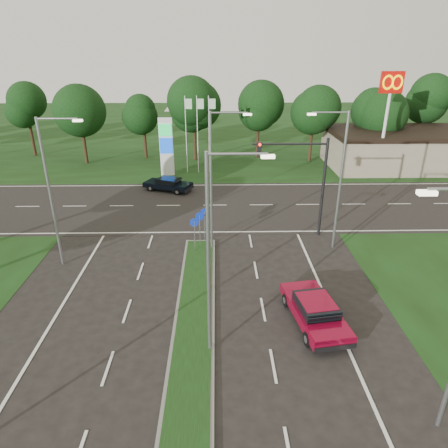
{
  "coord_description": "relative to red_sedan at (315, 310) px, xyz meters",
  "views": [
    {
      "loc": [
        1.15,
        -8.02,
        12.35
      ],
      "look_at": [
        1.6,
        15.0,
        2.2
      ],
      "focal_mm": 32.0,
      "sensor_mm": 36.0,
      "label": 1
    }
  ],
  "objects": [
    {
      "name": "streetlight_left_far",
      "position": [
        -14.18,
        6.1,
        4.36
      ],
      "size": [
        2.53,
        0.22,
        9.0
      ],
      "color": "gray",
      "rests_on": "ground"
    },
    {
      "name": "red_sedan",
      "position": [
        0.0,
        0.0,
        0.0
      ],
      "size": [
        2.7,
        5.08,
        1.33
      ],
      "rotation": [
        0.0,
        0.0,
        0.15
      ],
      "color": "maroon",
      "rests_on": "ground"
    },
    {
      "name": "median_kerb",
      "position": [
        -5.88,
        -3.9,
        -0.65
      ],
      "size": [
        2.0,
        26.0,
        0.12
      ],
      "primitive_type": "cube",
      "color": "slate",
      "rests_on": "ground"
    },
    {
      "name": "verge_far",
      "position": [
        -5.88,
        47.1,
        -0.71
      ],
      "size": [
        160.0,
        50.0,
        0.02
      ],
      "primitive_type": "cube",
      "color": "black",
      "rests_on": "ground"
    },
    {
      "name": "streetlight_right_far",
      "position": [
        2.92,
        8.1,
        4.36
      ],
      "size": [
        2.53,
        0.22,
        9.0
      ],
      "rotation": [
        0.0,
        0.0,
        3.14
      ],
      "color": "gray",
      "rests_on": "ground"
    },
    {
      "name": "treeline_far",
      "position": [
        -5.78,
        32.04,
        6.12
      ],
      "size": [
        6.0,
        6.0,
        9.9
      ],
      "color": "black",
      "rests_on": "ground"
    },
    {
      "name": "median_signs",
      "position": [
        -5.88,
        8.5,
        1.0
      ],
      "size": [
        1.16,
        1.76,
        2.38
      ],
      "color": "gray",
      "rests_on": "ground"
    },
    {
      "name": "gas_pylon",
      "position": [
        -9.66,
        25.15,
        2.48
      ],
      "size": [
        5.8,
        1.26,
        8.0
      ],
      "color": "silver",
      "rests_on": "ground"
    },
    {
      "name": "streetlight_median_far",
      "position": [
        -4.88,
        8.1,
        4.36
      ],
      "size": [
        2.53,
        0.22,
        9.0
      ],
      "color": "gray",
      "rests_on": "ground"
    },
    {
      "name": "traffic_signal",
      "position": [
        1.31,
        10.1,
        3.94
      ],
      "size": [
        5.1,
        0.42,
        7.0
      ],
      "color": "black",
      "rests_on": "ground"
    },
    {
      "name": "cross_road",
      "position": [
        -5.88,
        16.1,
        -0.71
      ],
      "size": [
        160.0,
        12.0,
        0.02
      ],
      "primitive_type": "cube",
      "color": "black",
      "rests_on": "ground"
    },
    {
      "name": "commercial_building",
      "position": [
        16.12,
        28.1,
        1.29
      ],
      "size": [
        16.0,
        9.0,
        4.0
      ],
      "primitive_type": "cube",
      "color": "gray",
      "rests_on": "ground"
    },
    {
      "name": "mcdonalds_sign",
      "position": [
        12.12,
        24.08,
        7.27
      ],
      "size": [
        2.2,
        0.47,
        10.4
      ],
      "color": "silver",
      "rests_on": "ground"
    },
    {
      "name": "navy_sedan",
      "position": [
        -9.29,
        20.09,
        -0.06
      ],
      "size": [
        4.78,
        3.38,
        1.22
      ],
      "rotation": [
        0.0,
        0.0,
        1.17
      ],
      "color": "black",
      "rests_on": "ground"
    },
    {
      "name": "streetlight_median_near",
      "position": [
        -4.88,
        -1.9,
        4.36
      ],
      "size": [
        2.53,
        0.22,
        9.0
      ],
      "color": "gray",
      "rests_on": "ground"
    }
  ]
}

